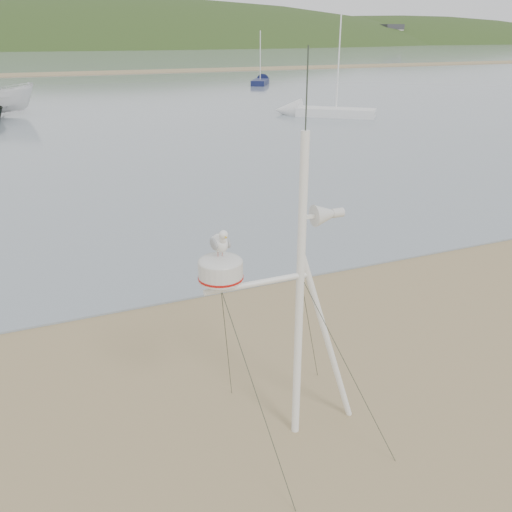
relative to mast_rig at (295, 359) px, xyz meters
name	(u,v)px	position (x,y,z in m)	size (l,w,h in m)	color
ground	(121,468)	(-2.20, 0.27, -1.15)	(560.00, 560.00, 0.00)	#88734E
water	(13,56)	(-2.20, 132.27, -1.13)	(560.00, 256.00, 0.04)	gray
sandbar	(18,75)	(-2.20, 70.27, -1.08)	(560.00, 7.00, 0.07)	#88734E
hill_ridge	(68,97)	(16.32, 235.27, -20.85)	(620.00, 180.00, 80.00)	#243716
far_cottages	(19,35)	(0.80, 196.27, 2.85)	(294.40, 6.30, 8.00)	silver
mast_rig	(295,359)	(0.00, 0.00, 0.00)	(2.12, 2.26, 4.78)	white
sailboat_white_near	(311,111)	(14.14, 25.70, -0.85)	(5.87, 5.21, 6.32)	silver
sailboat_blue_far	(262,81)	(20.54, 47.97, -0.85)	(3.93, 5.28, 5.41)	#121840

